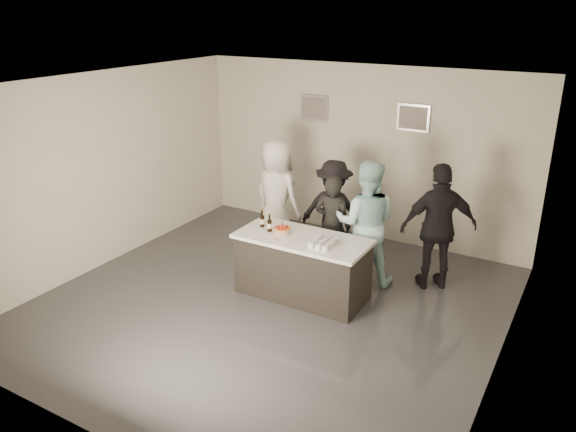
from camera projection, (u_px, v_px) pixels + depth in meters
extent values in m
plane|color=#3D3D42|center=(270.00, 304.00, 7.81)|extent=(6.00, 6.00, 0.00)
plane|color=white|center=(267.00, 85.00, 6.74)|extent=(6.00, 6.00, 0.00)
cube|color=beige|center=(360.00, 153.00, 9.71)|extent=(6.00, 0.04, 3.00)
cube|color=beige|center=(86.00, 303.00, 4.85)|extent=(6.00, 0.04, 3.00)
cube|color=beige|center=(104.00, 170.00, 8.68)|extent=(0.04, 6.00, 3.00)
cube|color=beige|center=(512.00, 250.00, 5.87)|extent=(0.04, 6.00, 3.00)
cube|color=#B2B2B7|center=(314.00, 108.00, 9.85)|extent=(0.54, 0.04, 0.44)
cube|color=#B2B2B7|center=(413.00, 118.00, 9.01)|extent=(0.54, 0.04, 0.44)
cube|color=white|center=(302.00, 266.00, 7.90)|extent=(1.86, 0.86, 0.90)
cylinder|color=#FF5E1A|center=(282.00, 231.00, 7.85)|extent=(0.23, 0.23, 0.08)
cylinder|color=black|center=(262.00, 218.00, 8.06)|extent=(0.07, 0.07, 0.26)
cylinder|color=black|center=(269.00, 223.00, 7.90)|extent=(0.07, 0.07, 0.26)
cube|color=orange|center=(324.00, 242.00, 7.48)|extent=(0.30, 0.40, 0.08)
cube|color=pink|center=(275.00, 239.00, 7.66)|extent=(0.24, 0.08, 0.01)
imported|color=black|center=(332.00, 226.00, 8.45)|extent=(0.60, 0.42, 1.57)
imported|color=#B4EAEC|center=(366.00, 223.00, 8.15)|extent=(1.07, 0.94, 1.87)
imported|color=white|center=(277.00, 195.00, 9.31)|extent=(1.03, 0.80, 1.87)
imported|color=black|center=(439.00, 227.00, 7.99)|extent=(1.17, 0.99, 1.87)
imported|color=black|center=(333.00, 209.00, 9.03)|extent=(1.15, 0.79, 1.63)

